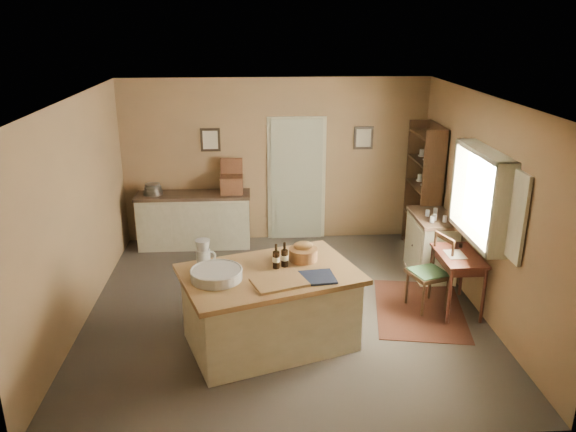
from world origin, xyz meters
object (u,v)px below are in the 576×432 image
right_cabinet (431,244)px  desk_chair (428,274)px  sideboard (195,218)px  work_island (269,306)px  shelving_unit (426,189)px  writing_desk (458,262)px

right_cabinet → desk_chair: bearing=-109.1°
sideboard → right_cabinet: bearing=-20.1°
work_island → right_cabinet: size_ratio=2.23×
desk_chair → shelving_unit: shelving_unit is taller
writing_desk → shelving_unit: size_ratio=0.40×
work_island → sideboard: bearing=91.3°
writing_desk → desk_chair: size_ratio=0.86×
sideboard → desk_chair: bearing=-36.1°
writing_desk → right_cabinet: size_ratio=0.83×
writing_desk → shelving_unit: (0.15, 1.98, 0.36)m
sideboard → writing_desk: (3.54, -2.38, 0.18)m
writing_desk → right_cabinet: 1.10m
desk_chair → right_cabinet: right_cabinet is taller
work_island → shelving_unit: size_ratio=1.08×
writing_desk → shelving_unit: 2.01m
sideboard → shelving_unit: shelving_unit is taller
work_island → desk_chair: size_ratio=2.31×
right_cabinet → shelving_unit: shelving_unit is taller
sideboard → writing_desk: 4.27m
writing_desk → shelving_unit: bearing=85.6°
work_island → shelving_unit: bearing=26.9°
right_cabinet → shelving_unit: bearing=80.2°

